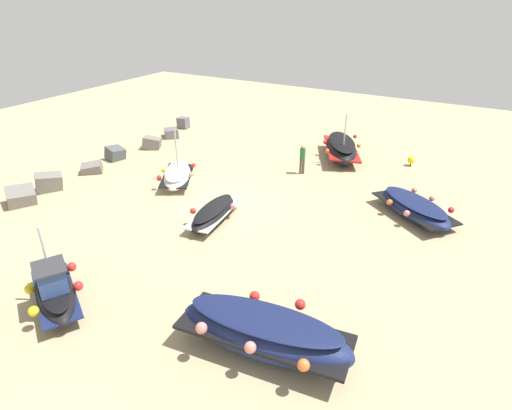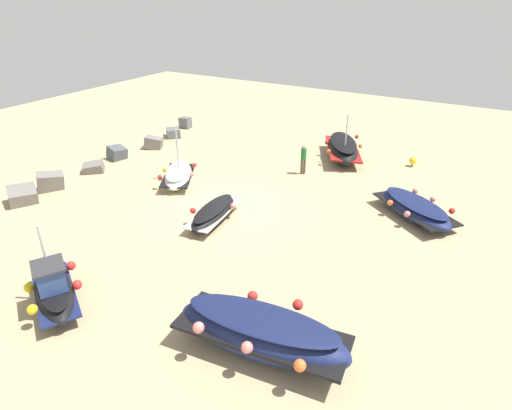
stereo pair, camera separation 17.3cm
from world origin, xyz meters
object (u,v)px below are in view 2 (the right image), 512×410
at_px(fishing_boat_0, 415,208).
at_px(fishing_boat_3, 178,175).
at_px(fishing_boat_1, 262,332).
at_px(fishing_boat_2, 214,213).
at_px(fishing_boat_5, 343,149).
at_px(person_walking, 304,157).
at_px(mooring_buoy_1, 413,161).
at_px(fishing_boat_4, 54,290).

bearing_deg(fishing_boat_0, fishing_boat_3, -131.52).
bearing_deg(fishing_boat_0, fishing_boat_1, -63.93).
bearing_deg(fishing_boat_3, fishing_boat_2, 27.56).
bearing_deg(fishing_boat_1, fishing_boat_5, -84.75).
bearing_deg(fishing_boat_2, person_walking, -16.48).
xyz_separation_m(fishing_boat_5, person_walking, (-3.52, 1.11, 0.37)).
xyz_separation_m(fishing_boat_0, mooring_buoy_1, (6.53, 1.49, -0.09)).
bearing_deg(fishing_boat_0, fishing_boat_5, 171.97).
bearing_deg(fishing_boat_4, fishing_boat_0, 83.79).
distance_m(fishing_boat_3, mooring_buoy_1, 13.97).
distance_m(fishing_boat_2, fishing_boat_4, 7.57).
bearing_deg(fishing_boat_0, person_walking, -160.49).
height_order(fishing_boat_1, fishing_boat_2, fishing_boat_1).
height_order(fishing_boat_2, fishing_boat_5, fishing_boat_5).
xyz_separation_m(fishing_boat_0, person_walking, (2.14, 6.74, 0.56)).
bearing_deg(fishing_boat_0, fishing_boat_4, -88.98).
relative_size(fishing_boat_0, fishing_boat_3, 1.18).
height_order(fishing_boat_0, fishing_boat_4, fishing_boat_4).
distance_m(fishing_boat_0, fishing_boat_4, 15.55).
xyz_separation_m(fishing_boat_0, fishing_boat_2, (-5.10, 7.92, -0.04)).
relative_size(fishing_boat_5, mooring_buoy_1, 8.65).
relative_size(fishing_boat_0, fishing_boat_1, 0.81).
bearing_deg(fishing_boat_2, fishing_boat_1, -141.82).
height_order(fishing_boat_2, fishing_boat_3, fishing_boat_3).
xyz_separation_m(fishing_boat_4, person_walking, (14.70, -2.43, 0.40)).
relative_size(fishing_boat_1, mooring_buoy_1, 9.35).
height_order(fishing_boat_3, fishing_boat_5, fishing_boat_3).
bearing_deg(mooring_buoy_1, fishing_boat_5, 101.88).
height_order(fishing_boat_0, fishing_boat_5, fishing_boat_5).
xyz_separation_m(fishing_boat_2, fishing_boat_4, (-7.47, 1.25, 0.20)).
distance_m(fishing_boat_1, fishing_boat_5, 16.86).
bearing_deg(mooring_buoy_1, fishing_boat_3, 130.02).
bearing_deg(fishing_boat_5, fishing_boat_1, 165.92).
bearing_deg(fishing_boat_4, person_walking, 110.52).
height_order(fishing_boat_1, mooring_buoy_1, fishing_boat_1).
xyz_separation_m(fishing_boat_0, fishing_boat_1, (-10.83, 2.12, 0.25)).
bearing_deg(person_walking, fishing_boat_3, 97.74).
distance_m(fishing_boat_2, fishing_boat_3, 5.02).
distance_m(fishing_boat_2, mooring_buoy_1, 13.29).
relative_size(fishing_boat_4, mooring_buoy_1, 6.19).
height_order(fishing_boat_4, fishing_boat_5, fishing_boat_5).
height_order(fishing_boat_1, fishing_boat_3, fishing_boat_3).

